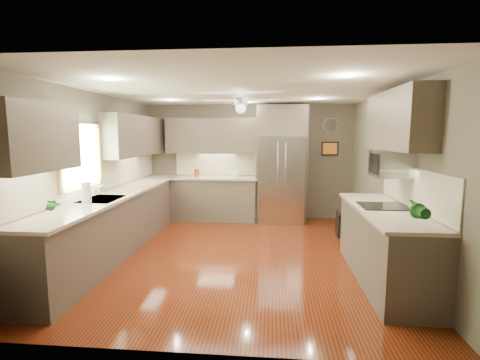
# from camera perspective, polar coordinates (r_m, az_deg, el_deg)

# --- Properties ---
(floor) EXTENTS (5.00, 5.00, 0.00)m
(floor) POSITION_cam_1_polar(r_m,az_deg,el_deg) (5.54, -0.15, -12.06)
(floor) COLOR #51120A
(floor) RESTS_ON ground
(ceiling) EXTENTS (5.00, 5.00, 0.00)m
(ceiling) POSITION_cam_1_polar(r_m,az_deg,el_deg) (5.26, -0.16, 14.53)
(ceiling) COLOR white
(ceiling) RESTS_ON ground
(wall_back) EXTENTS (4.50, 0.00, 4.50)m
(wall_back) POSITION_cam_1_polar(r_m,az_deg,el_deg) (7.74, 1.53, 3.01)
(wall_back) COLOR brown
(wall_back) RESTS_ON ground
(wall_front) EXTENTS (4.50, 0.00, 4.50)m
(wall_front) POSITION_cam_1_polar(r_m,az_deg,el_deg) (2.81, -4.82, -5.00)
(wall_front) COLOR brown
(wall_front) RESTS_ON ground
(wall_left) EXTENTS (0.00, 5.00, 5.00)m
(wall_left) POSITION_cam_1_polar(r_m,az_deg,el_deg) (5.90, -22.47, 1.04)
(wall_left) COLOR brown
(wall_left) RESTS_ON ground
(wall_right) EXTENTS (0.00, 5.00, 5.00)m
(wall_right) POSITION_cam_1_polar(r_m,az_deg,el_deg) (5.53, 23.76, 0.57)
(wall_right) COLOR brown
(wall_right) RESTS_ON ground
(canister_a) EXTENTS (0.12, 0.12, 0.17)m
(canister_a) POSITION_cam_1_polar(r_m,az_deg,el_deg) (7.63, -7.09, 1.16)
(canister_a) COLOR #9A2B10
(canister_a) RESTS_ON back_run
(canister_c) EXTENTS (0.11, 0.11, 0.16)m
(canister_c) POSITION_cam_1_polar(r_m,az_deg,el_deg) (7.60, -4.52, 1.24)
(canister_c) COLOR beige
(canister_c) RESTS_ON back_run
(soap_bottle) EXTENTS (0.10, 0.10, 0.21)m
(soap_bottle) POSITION_cam_1_polar(r_m,az_deg,el_deg) (5.65, -21.90, -1.31)
(soap_bottle) COLOR white
(soap_bottle) RESTS_ON left_run
(potted_plant_left) EXTENTS (0.18, 0.15, 0.28)m
(potted_plant_left) POSITION_cam_1_polar(r_m,az_deg,el_deg) (4.35, -28.67, -3.69)
(potted_plant_left) COLOR #19571C
(potted_plant_left) RESTS_ON left_run
(potted_plant_right) EXTENTS (0.21, 0.18, 0.36)m
(potted_plant_right) POSITION_cam_1_polar(r_m,az_deg,el_deg) (3.84, 27.11, -4.39)
(potted_plant_right) COLOR #19571C
(potted_plant_right) RESTS_ON right_run
(bowl) EXTENTS (0.24, 0.24, 0.05)m
(bowl) POSITION_cam_1_polar(r_m,az_deg,el_deg) (7.47, -0.72, 0.66)
(bowl) COLOR beige
(bowl) RESTS_ON back_run
(left_run) EXTENTS (0.65, 4.70, 1.45)m
(left_run) POSITION_cam_1_polar(r_m,az_deg,el_deg) (6.03, -18.94, -6.05)
(left_run) COLOR #4A4036
(left_run) RESTS_ON ground
(back_run) EXTENTS (1.85, 0.65, 1.45)m
(back_run) POSITION_cam_1_polar(r_m,az_deg,el_deg) (7.63, -4.08, -2.88)
(back_run) COLOR #4A4036
(back_run) RESTS_ON ground
(uppers) EXTENTS (4.50, 4.70, 0.95)m
(uppers) POSITION_cam_1_polar(r_m,az_deg,el_deg) (6.03, -6.62, 7.60)
(uppers) COLOR #4A4036
(uppers) RESTS_ON wall_left
(window) EXTENTS (0.05, 1.12, 0.92)m
(window) POSITION_cam_1_polar(r_m,az_deg,el_deg) (5.43, -24.77, 3.58)
(window) COLOR #BFF2B2
(window) RESTS_ON wall_left
(sink) EXTENTS (0.50, 0.70, 0.32)m
(sink) POSITION_cam_1_polar(r_m,az_deg,el_deg) (5.37, -21.72, -3.23)
(sink) COLOR silver
(sink) RESTS_ON left_run
(refrigerator) EXTENTS (1.06, 0.75, 2.45)m
(refrigerator) POSITION_cam_1_polar(r_m,az_deg,el_deg) (7.39, 6.79, 2.27)
(refrigerator) COLOR silver
(refrigerator) RESTS_ON ground
(right_run) EXTENTS (0.70, 2.20, 1.45)m
(right_run) POSITION_cam_1_polar(r_m,az_deg,el_deg) (4.83, 22.67, -9.58)
(right_run) COLOR #4A4036
(right_run) RESTS_ON ground
(microwave) EXTENTS (0.43, 0.55, 0.34)m
(microwave) POSITION_cam_1_polar(r_m,az_deg,el_deg) (4.92, 23.46, 2.49)
(microwave) COLOR silver
(microwave) RESTS_ON wall_right
(ceiling_fan) EXTENTS (1.18, 1.18, 0.32)m
(ceiling_fan) POSITION_cam_1_polar(r_m,az_deg,el_deg) (5.54, 0.13, 12.43)
(ceiling_fan) COLOR white
(ceiling_fan) RESTS_ON ceiling
(recessed_lights) EXTENTS (2.84, 3.14, 0.01)m
(recessed_lights) POSITION_cam_1_polar(r_m,az_deg,el_deg) (5.66, -0.19, 13.97)
(recessed_lights) COLOR white
(recessed_lights) RESTS_ON ceiling
(wall_clock) EXTENTS (0.30, 0.03, 0.30)m
(wall_clock) POSITION_cam_1_polar(r_m,az_deg,el_deg) (7.79, 14.65, 8.69)
(wall_clock) COLOR white
(wall_clock) RESTS_ON wall_back
(framed_print) EXTENTS (0.36, 0.03, 0.30)m
(framed_print) POSITION_cam_1_polar(r_m,az_deg,el_deg) (7.79, 14.54, 5.02)
(framed_print) COLOR black
(framed_print) RESTS_ON wall_back
(stool) EXTENTS (0.39, 0.39, 0.46)m
(stool) POSITION_cam_1_polar(r_m,az_deg,el_deg) (6.66, 17.21, -6.91)
(stool) COLOR black
(stool) RESTS_ON ground
(paper_towel) EXTENTS (0.12, 0.12, 0.31)m
(paper_towel) POSITION_cam_1_polar(r_m,az_deg,el_deg) (5.07, -23.92, -1.95)
(paper_towel) COLOR white
(paper_towel) RESTS_ON left_run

